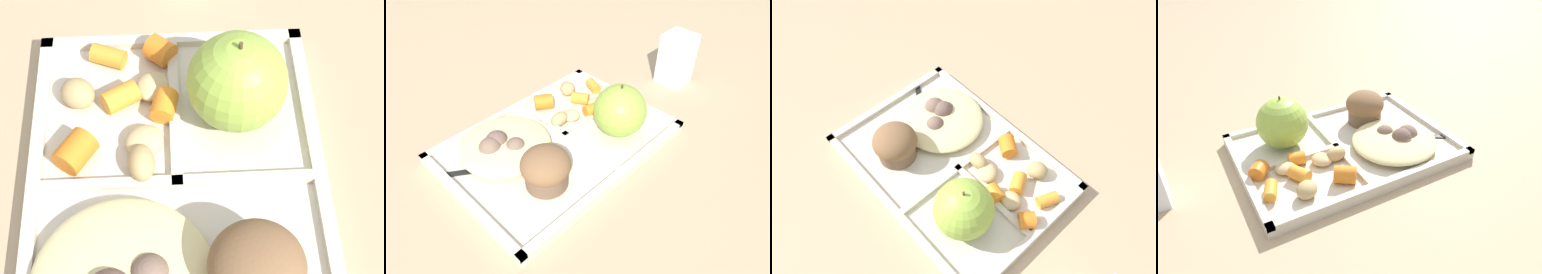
# 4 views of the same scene
# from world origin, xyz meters

# --- Properties ---
(ground) EXTENTS (6.00, 6.00, 0.00)m
(ground) POSITION_xyz_m (0.00, 0.00, 0.00)
(ground) COLOR tan
(lunch_tray) EXTENTS (0.37, 0.26, 0.02)m
(lunch_tray) POSITION_xyz_m (-0.00, 0.00, 0.01)
(lunch_tray) COLOR beige
(lunch_tray) RESTS_ON ground
(green_apple) EXTENTS (0.09, 0.09, 0.10)m
(green_apple) POSITION_xyz_m (-0.09, 0.06, 0.06)
(green_apple) COLOR #93B742
(green_apple) RESTS_ON lunch_tray
(bran_muffin) EXTENTS (0.07, 0.07, 0.06)m
(bran_muffin) POSITION_xyz_m (0.08, 0.06, 0.04)
(bran_muffin) COLOR brown
(bran_muffin) RESTS_ON lunch_tray
(carrot_slice_small) EXTENTS (0.03, 0.04, 0.02)m
(carrot_slice_small) POSITION_xyz_m (-0.16, -0.06, 0.02)
(carrot_slice_small) COLOR orange
(carrot_slice_small) RESTS_ON lunch_tray
(carrot_slice_near_corner) EXTENTS (0.04, 0.04, 0.02)m
(carrot_slice_near_corner) POSITION_xyz_m (-0.11, -0.05, 0.02)
(carrot_slice_near_corner) COLOR orange
(carrot_slice_near_corner) RESTS_ON lunch_tray
(carrot_slice_center) EXTENTS (0.04, 0.04, 0.03)m
(carrot_slice_center) POSITION_xyz_m (-0.16, -0.01, 0.03)
(carrot_slice_center) COLOR orange
(carrot_slice_center) RESTS_ON lunch_tray
(carrot_slice_tilted) EXTENTS (0.03, 0.03, 0.02)m
(carrot_slice_tilted) POSITION_xyz_m (-0.09, -0.01, 0.02)
(carrot_slice_tilted) COLOR orange
(carrot_slice_tilted) RESTS_ON lunch_tray
(carrot_slice_edge) EXTENTS (0.04, 0.04, 0.03)m
(carrot_slice_edge) POSITION_xyz_m (-0.05, -0.09, 0.03)
(carrot_slice_edge) COLOR orange
(carrot_slice_edge) RESTS_ON lunch_tray
(potato_chunk_golden) EXTENTS (0.05, 0.05, 0.02)m
(potato_chunk_golden) POSITION_xyz_m (-0.06, -0.03, 0.02)
(potato_chunk_golden) COLOR tan
(potato_chunk_golden) RESTS_ON lunch_tray
(potato_chunk_large) EXTENTS (0.04, 0.03, 0.02)m
(potato_chunk_large) POSITION_xyz_m (-0.03, -0.03, 0.02)
(potato_chunk_large) COLOR tan
(potato_chunk_large) RESTS_ON lunch_tray
(potato_chunk_browned) EXTENTS (0.05, 0.05, 0.02)m
(potato_chunk_browned) POSITION_xyz_m (-0.11, -0.09, 0.03)
(potato_chunk_browned) COLOR tan
(potato_chunk_browned) RESTS_ON lunch_tray
(potato_chunk_small) EXTENTS (0.04, 0.04, 0.02)m
(potato_chunk_small) POSITION_xyz_m (-0.12, -0.02, 0.02)
(potato_chunk_small) COLOR tan
(potato_chunk_small) RESTS_ON lunch_tray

